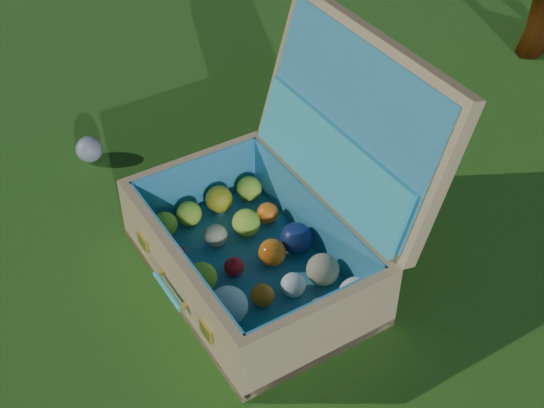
{
  "coord_description": "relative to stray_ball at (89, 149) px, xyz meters",
  "views": [
    {
      "loc": [
        0.59,
        -0.98,
        1.14
      ],
      "look_at": [
        -0.1,
        -0.09,
        0.15
      ],
      "focal_mm": 50.0,
      "sensor_mm": 36.0,
      "label": 1
    }
  ],
  "objects": [
    {
      "name": "suitcase",
      "position": [
        0.59,
        0.01,
        0.1
      ],
      "size": [
        0.64,
        0.61,
        0.48
      ],
      "rotation": [
        0.0,
        0.0,
        -0.36
      ],
      "color": "tan",
      "rests_on": "ground"
    },
    {
      "name": "ground",
      "position": [
        0.67,
        0.09,
        -0.03
      ],
      "size": [
        60.0,
        60.0,
        0.0
      ],
      "primitive_type": "plane",
      "color": "#215114",
      "rests_on": "ground"
    },
    {
      "name": "stray_ball",
      "position": [
        0.0,
        0.0,
        0.0
      ],
      "size": [
        0.06,
        0.06,
        0.06
      ],
      "primitive_type": "sphere",
      "color": "teal",
      "rests_on": "ground"
    }
  ]
}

